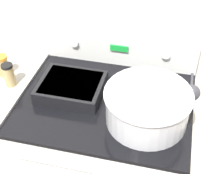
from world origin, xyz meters
name	(u,v)px	position (x,y,z in m)	size (l,w,h in m)	color
stove_range	(108,161)	(0.00, 0.31, 0.47)	(0.77, 0.66, 0.93)	silver
control_panel	(120,47)	(0.00, 0.60, 1.03)	(0.77, 0.07, 0.19)	silver
mixing_bowl	(147,105)	(0.19, 0.22, 1.01)	(0.36, 0.36, 0.15)	silver
casserole_dish	(71,86)	(-0.17, 0.32, 0.97)	(0.29, 0.24, 0.06)	black
ladle	(192,91)	(0.37, 0.42, 0.96)	(0.07, 0.33, 0.07)	#333338
spice_jar_black_cap	(9,75)	(-0.46, 0.29, 1.00)	(0.05, 0.05, 0.11)	tan
spice_jar_orange_cap	(3,66)	(-0.52, 0.36, 1.00)	(0.06, 0.06, 0.11)	tan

